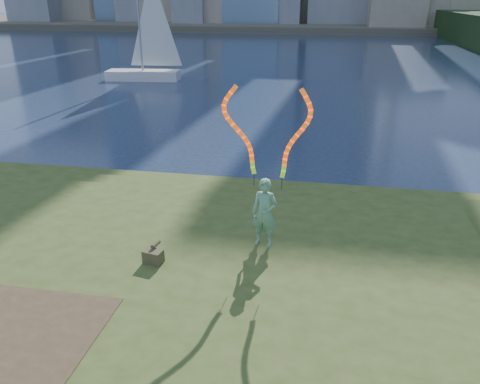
# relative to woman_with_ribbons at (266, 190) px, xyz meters

# --- Properties ---
(ground) EXTENTS (320.00, 320.00, 0.00)m
(ground) POSITION_rel_woman_with_ribbons_xyz_m (-1.83, -1.00, -2.20)
(ground) COLOR #1B2944
(ground) RESTS_ON ground
(grassy_knoll) EXTENTS (20.00, 18.00, 0.80)m
(grassy_knoll) POSITION_rel_woman_with_ribbons_xyz_m (-1.83, -3.30, -1.87)
(grassy_knoll) COLOR #3B4B1A
(grassy_knoll) RESTS_ON ground
(dirt_patch) EXTENTS (3.20, 3.00, 0.02)m
(dirt_patch) POSITION_rel_woman_with_ribbons_xyz_m (-4.03, -4.20, -1.39)
(dirt_patch) COLOR #47331E
(dirt_patch) RESTS_ON grassy_knoll
(far_shore) EXTENTS (320.00, 40.00, 1.20)m
(far_shore) POSITION_rel_woman_with_ribbons_xyz_m (-1.83, 94.00, -1.60)
(far_shore) COLOR #464233
(far_shore) RESTS_ON ground
(woman_with_ribbons) EXTENTS (2.04, 0.56, 4.05)m
(woman_with_ribbons) POSITION_rel_woman_with_ribbons_xyz_m (0.00, 0.00, 0.00)
(woman_with_ribbons) COLOR #237F43
(woman_with_ribbons) RESTS_ON grassy_knoll
(canvas_bag) EXTENTS (0.46, 0.52, 0.40)m
(canvas_bag) POSITION_rel_woman_with_ribbons_xyz_m (-2.32, -1.26, -1.24)
(canvas_bag) COLOR #474524
(canvas_bag) RESTS_ON grassy_knoll
(sailboat) EXTENTS (6.11, 2.39, 9.19)m
(sailboat) POSITION_rel_woman_with_ribbons_xyz_m (-12.95, 26.18, -0.63)
(sailboat) COLOR silver
(sailboat) RESTS_ON ground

